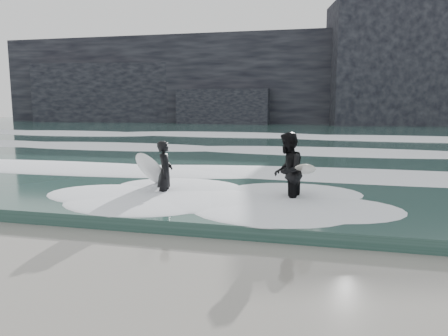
% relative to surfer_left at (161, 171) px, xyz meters
% --- Properties ---
extents(ground, '(120.00, 120.00, 0.00)m').
position_rel_surfer_left_xyz_m(ground, '(0.86, -5.71, -0.84)').
color(ground, '#8C5F5B').
rests_on(ground, ground).
extents(sea, '(90.00, 52.00, 0.30)m').
position_rel_surfer_left_xyz_m(sea, '(0.86, 23.29, -0.69)').
color(sea, '#28453E').
rests_on(sea, ground).
extents(headland, '(70.00, 9.00, 10.00)m').
position_rel_surfer_left_xyz_m(headland, '(0.86, 40.29, 4.16)').
color(headland, black).
rests_on(headland, ground).
extents(foam_near, '(60.00, 3.20, 0.20)m').
position_rel_surfer_left_xyz_m(foam_near, '(0.86, 3.29, -0.44)').
color(foam_near, white).
rests_on(foam_near, sea).
extents(foam_mid, '(60.00, 4.00, 0.24)m').
position_rel_surfer_left_xyz_m(foam_mid, '(0.86, 10.29, -0.42)').
color(foam_mid, white).
rests_on(foam_mid, sea).
extents(foam_far, '(60.00, 4.80, 0.30)m').
position_rel_surfer_left_xyz_m(foam_far, '(0.86, 19.29, -0.39)').
color(foam_far, white).
rests_on(foam_far, sea).
extents(surfer_left, '(1.09, 2.08, 1.66)m').
position_rel_surfer_left_xyz_m(surfer_left, '(0.00, 0.00, 0.00)').
color(surfer_left, black).
rests_on(surfer_left, ground).
extents(surfer_right, '(1.16, 1.92, 1.94)m').
position_rel_surfer_left_xyz_m(surfer_right, '(3.36, -0.04, 0.14)').
color(surfer_right, black).
rests_on(surfer_right, ground).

